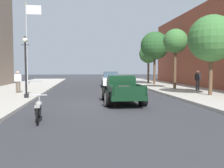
% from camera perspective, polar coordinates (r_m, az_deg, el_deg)
% --- Properties ---
extents(ground_plane, '(140.00, 140.00, 0.00)m').
position_cam_1_polar(ground_plane, '(13.74, -0.37, -4.65)').
color(ground_plane, '#333338').
extents(hotrod_truck_dark_green, '(2.23, 4.96, 1.58)m').
position_cam_1_polar(hotrod_truck_dark_green, '(14.31, 2.15, -1.28)').
color(hotrod_truck_dark_green, black).
rests_on(hotrod_truck_dark_green, ground).
extents(motorcycle_parked, '(0.62, 2.11, 0.93)m').
position_cam_1_polar(motorcycle_parked, '(9.70, -16.64, -5.62)').
color(motorcycle_parked, black).
rests_on(motorcycle_parked, ground).
extents(car_background_white, '(2.08, 4.40, 1.65)m').
position_cam_1_polar(car_background_white, '(27.14, -0.39, 1.05)').
color(car_background_white, silver).
rests_on(car_background_white, ground).
extents(pedestrian_sidewalk_left, '(0.53, 0.22, 1.65)m').
position_cam_1_polar(pedestrian_sidewalk_left, '(19.73, -20.96, 0.78)').
color(pedestrian_sidewalk_left, brown).
rests_on(pedestrian_sidewalk_left, sidewalk_left).
extents(pedestrian_sidewalk_right, '(0.53, 0.22, 1.65)m').
position_cam_1_polar(pedestrian_sidewalk_right, '(21.77, 19.23, 1.06)').
color(pedestrian_sidewalk_right, '#333338').
rests_on(pedestrian_sidewalk_right, sidewalk_right).
extents(street_lamp_near, '(0.50, 0.32, 3.85)m').
position_cam_1_polar(street_lamp_near, '(16.23, -19.37, 4.86)').
color(street_lamp_near, black).
rests_on(street_lamp_near, sidewalk_left).
extents(flagpole, '(1.74, 0.16, 9.16)m').
position_cam_1_polar(flagpole, '(29.49, -18.77, 10.80)').
color(flagpole, '#B2B2B7').
rests_on(flagpole, sidewalk_left).
extents(street_tree_nearest, '(3.17, 3.17, 5.45)m').
position_cam_1_polar(street_tree_nearest, '(18.29, 22.06, 9.72)').
color(street_tree_nearest, brown).
rests_on(street_tree_nearest, sidewalk_right).
extents(street_tree_second, '(2.16, 2.16, 5.37)m').
position_cam_1_polar(street_tree_second, '(23.05, 14.45, 9.49)').
color(street_tree_second, brown).
rests_on(street_tree_second, sidewalk_right).
extents(street_tree_third, '(3.22, 3.22, 6.06)m').
position_cam_1_polar(street_tree_third, '(28.98, 9.86, 8.69)').
color(street_tree_third, brown).
rests_on(street_tree_third, sidewalk_right).
extents(street_tree_farthest, '(2.44, 2.44, 4.97)m').
position_cam_1_polar(street_tree_farthest, '(32.74, 8.45, 6.87)').
color(street_tree_farthest, brown).
rests_on(street_tree_farthest, sidewalk_right).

